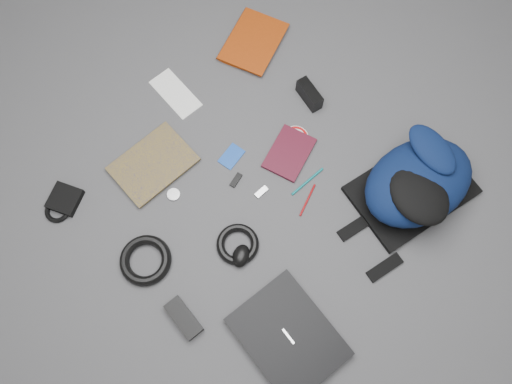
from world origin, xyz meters
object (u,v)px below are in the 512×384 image
Objects in this scene: mouse at (241,256)px; dvd_case at (289,153)px; laptop at (288,337)px; backpack at (418,182)px; textbook_red at (231,33)px; compact_camera at (309,94)px; power_brick at (184,318)px; pouch at (65,199)px; comic_book at (136,145)px.

dvd_case is at bearing 83.23° from mouse.
mouse is at bearing 172.30° from laptop.
laptop is (-0.04, -0.63, -0.07)m from backpack.
backpack is at bearing 100.09° from laptop.
compact_camera is (0.39, -0.04, 0.02)m from textbook_red.
power_brick is at bearing -59.76° from compact_camera.
mouse is 0.79× the size of pouch.
mouse reaches higher than dvd_case.
power_brick reaches higher than comic_book.
pouch is at bearing -172.23° from power_brick.
comic_book is 3.48× the size of mouse.
textbook_red is 3.28× the size of mouse.
compact_camera reaches higher than mouse.
laptop is 2.84× the size of compact_camera.
backpack reaches higher than comic_book.
backpack reaches higher than textbook_red.
comic_book reaches higher than dvd_case.
comic_book is 0.29m from pouch.
pouch is (-0.85, -0.11, -0.00)m from laptop.
pouch is (-0.48, -0.60, 0.01)m from dvd_case.
comic_book is at bearing -155.17° from dvd_case.
dvd_case is 0.65m from power_brick.
backpack is at bearing 39.92° from pouch.
textbook_red is at bearing -165.56° from compact_camera.
power_brick is (-0.02, -0.26, -0.00)m from mouse.
laptop is at bearing -38.06° from compact_camera.
mouse is at bearing -53.96° from compact_camera.
textbook_red is 0.56m from comic_book.
pouch is (-0.58, -0.21, -0.01)m from mouse.
pouch is (-0.05, -0.29, 0.00)m from comic_book.
laptop is 0.82m from comic_book.
laptop is at bearing -74.48° from backpack.
dvd_case is 0.40m from mouse.
mouse is at bearing 20.14° from pouch.
mouse reaches higher than laptop.
comic_book is at bearing -104.50° from compact_camera.
pouch reaches higher than comic_book.
backpack is 5.53× the size of mouse.
mouse is (0.10, -0.38, 0.01)m from dvd_case.
mouse is (-0.31, -0.53, -0.07)m from backpack.
mouse is (0.56, -0.64, 0.01)m from textbook_red.
dvd_case is at bearing 109.48° from power_brick.
backpack is 0.64m from laptop.
power_brick is at bearing -93.24° from backpack.
backpack is at bearing 11.56° from compact_camera.
laptop is 1.11m from textbook_red.
textbook_red is at bearing 141.10° from dvd_case.
mouse reaches higher than comic_book.
comic_book is (-0.84, -0.45, -0.08)m from backpack.
textbook_red is 0.85m from mouse.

